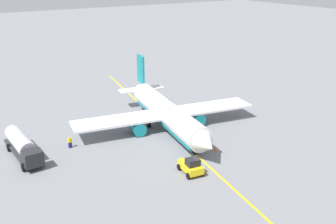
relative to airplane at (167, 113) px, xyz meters
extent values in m
plane|color=slate|center=(0.48, -0.09, -2.65)|extent=(400.00, 400.00, 0.00)
cylinder|color=white|center=(0.48, -0.09, 0.18)|extent=(23.62, 7.64, 3.66)
cube|color=teal|center=(0.48, -0.09, -0.83)|extent=(22.23, 6.77, 1.03)
cone|color=white|center=(13.25, -2.33, 0.18)|extent=(3.80, 4.02, 3.52)
cone|color=white|center=(-12.92, 2.27, 0.55)|extent=(5.01, 3.85, 3.11)
cube|color=teal|center=(-12.29, 2.16, 4.41)|extent=(3.21, 0.91, 5.20)
cube|color=white|center=(-12.29, 2.16, 0.58)|extent=(3.82, 8.69, 0.24)
cube|color=white|center=(-0.50, 0.09, -0.28)|extent=(9.98, 30.74, 0.36)
cylinder|color=teal|center=(1.19, 5.07, -1.53)|extent=(3.51, 2.62, 2.10)
cylinder|color=teal|center=(-0.61, -5.17, -1.53)|extent=(3.51, 2.62, 2.10)
cylinder|color=#4C4C51|center=(10.06, -1.77, -1.51)|extent=(0.24, 0.24, 1.18)
cylinder|color=black|center=(10.06, -1.77, -2.10)|extent=(1.15, 0.58, 1.10)
cylinder|color=#4C4C51|center=(-1.04, 2.82, -1.51)|extent=(0.24, 0.24, 1.18)
cylinder|color=black|center=(-1.04, 2.82, -2.10)|extent=(1.15, 0.58, 1.10)
cylinder|color=#4C4C51|center=(-1.94, -2.30, -1.51)|extent=(0.24, 0.24, 1.18)
cylinder|color=black|center=(-1.94, -2.30, -2.10)|extent=(1.15, 0.58, 1.10)
cube|color=#2D2D33|center=(-2.47, -22.33, -1.95)|extent=(10.71, 2.89, 0.30)
cube|color=#232328|center=(2.44, -22.15, -1.00)|extent=(2.09, 2.47, 2.00)
cube|color=black|center=(3.34, -22.11, -0.60)|extent=(0.23, 2.00, 0.90)
cylinder|color=silver|center=(-3.07, -22.35, -0.65)|extent=(7.90, 2.59, 2.30)
cylinder|color=black|center=(1.99, -20.91, -2.10)|extent=(1.11, 0.39, 1.10)
cylinder|color=black|center=(2.09, -23.41, -2.10)|extent=(1.11, 0.39, 1.10)
cylinder|color=black|center=(-5.25, -21.18, -2.10)|extent=(1.11, 0.39, 1.10)
cylinder|color=black|center=(-5.16, -23.68, -2.10)|extent=(1.11, 0.39, 1.10)
cube|color=yellow|center=(14.17, -5.49, -1.80)|extent=(3.84, 2.48, 0.90)
cube|color=black|center=(14.66, -5.56, -0.90)|extent=(1.61, 1.78, 0.90)
cylinder|color=black|center=(12.74, -6.30, -2.25)|extent=(0.83, 0.41, 0.80)
cylinder|color=black|center=(13.02, -4.32, -2.25)|extent=(0.83, 0.41, 0.80)
cylinder|color=black|center=(15.32, -6.66, -2.25)|extent=(0.83, 0.41, 0.80)
cylinder|color=black|center=(15.59, -4.68, -2.25)|extent=(0.83, 0.41, 0.80)
cube|color=navy|center=(-1.49, -15.86, -2.23)|extent=(0.43, 0.51, 0.85)
cube|color=yellow|center=(-1.49, -15.86, -1.50)|extent=(0.49, 0.60, 0.60)
sphere|color=tan|center=(-1.49, -15.86, -1.06)|extent=(0.24, 0.24, 0.24)
cone|color=#F2590F|center=(15.24, -5.68, -2.34)|extent=(0.55, 0.55, 0.62)
cone|color=#F2590F|center=(10.92, 1.23, -2.33)|extent=(0.57, 0.57, 0.63)
cube|color=yellow|center=(0.48, -0.09, -2.65)|extent=(72.32, 12.99, 0.01)
camera|label=1|loc=(50.09, -32.22, 22.09)|focal=42.01mm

